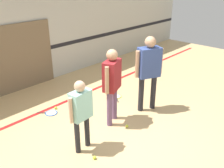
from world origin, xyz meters
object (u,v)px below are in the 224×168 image
at_px(person_student_left, 81,109).
at_px(tennis_ball_by_spare_racket, 56,108).
at_px(tennis_ball_stray_left, 94,158).
at_px(racket_second_spare, 116,97).
at_px(person_student_right, 149,66).
at_px(person_instructor, 112,79).
at_px(tennis_ball_near_instructor, 127,126).
at_px(racket_spare_on_floor, 51,113).

bearing_deg(person_student_left, tennis_ball_by_spare_racket, 68.31).
relative_size(person_student_left, tennis_ball_by_spare_racket, 21.63).
bearing_deg(tennis_ball_stray_left, racket_second_spare, 33.07).
xyz_separation_m(person_student_left, person_student_right, (2.10, 0.01, 0.26)).
distance_m(person_student_left, tennis_ball_stray_left, 0.94).
distance_m(person_instructor, racket_second_spare, 1.63).
height_order(racket_second_spare, tennis_ball_near_instructor, tennis_ball_near_instructor).
relative_size(person_student_left, tennis_ball_stray_left, 21.63).
height_order(person_student_right, tennis_ball_near_instructor, person_student_right).
bearing_deg(tennis_ball_by_spare_racket, person_student_right, -46.97).
bearing_deg(racket_second_spare, person_student_right, 39.77).
xyz_separation_m(person_student_left, tennis_ball_by_spare_racket, (0.55, 1.67, -0.85)).
height_order(tennis_ball_near_instructor, tennis_ball_stray_left, same).
bearing_deg(tennis_ball_near_instructor, racket_spare_on_floor, 114.67).
xyz_separation_m(person_instructor, tennis_ball_stray_left, (-1.15, -0.63, -1.02)).
height_order(racket_spare_on_floor, racket_second_spare, same).
xyz_separation_m(tennis_ball_by_spare_racket, tennis_ball_stray_left, (-0.61, -2.06, 0.00)).
bearing_deg(person_student_right, tennis_ball_by_spare_racket, -20.89).
relative_size(person_student_right, tennis_ball_stray_left, 27.92).
height_order(racket_spare_on_floor, tennis_ball_by_spare_racket, tennis_ball_by_spare_racket).
relative_size(person_student_right, racket_spare_on_floor, 3.89).
xyz_separation_m(racket_second_spare, tennis_ball_stray_left, (-2.14, -1.39, 0.02)).
xyz_separation_m(racket_second_spare, tennis_ball_near_instructor, (-0.94, -1.17, 0.02)).
xyz_separation_m(person_instructor, racket_spare_on_floor, (-0.75, 1.34, -1.05)).
bearing_deg(person_student_right, racket_spare_on_floor, -15.77).
bearing_deg(racket_spare_on_floor, person_student_left, 126.12).
xyz_separation_m(person_student_left, racket_spare_on_floor, (0.34, 1.59, -0.87)).
distance_m(person_student_right, racket_spare_on_floor, 2.62).
bearing_deg(tennis_ball_stray_left, tennis_ball_by_spare_racket, 73.43).
bearing_deg(person_student_left, racket_second_spare, 22.39).
relative_size(tennis_ball_near_instructor, tennis_ball_stray_left, 1.00).
relative_size(tennis_ball_near_instructor, tennis_ball_by_spare_racket, 1.00).
height_order(racket_second_spare, tennis_ball_stray_left, tennis_ball_stray_left).
distance_m(tennis_ball_by_spare_racket, tennis_ball_stray_left, 2.15).
relative_size(person_student_right, tennis_ball_by_spare_racket, 27.92).
height_order(person_instructor, racket_spare_on_floor, person_instructor).
bearing_deg(tennis_ball_near_instructor, person_student_left, 172.10).
height_order(person_student_right, tennis_ball_stray_left, person_student_right).
relative_size(racket_spare_on_floor, tennis_ball_by_spare_racket, 7.18).
relative_size(racket_spare_on_floor, tennis_ball_stray_left, 7.18).
distance_m(person_student_left, racket_second_spare, 2.47).
xyz_separation_m(racket_spare_on_floor, tennis_ball_stray_left, (-0.40, -1.98, 0.02)).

